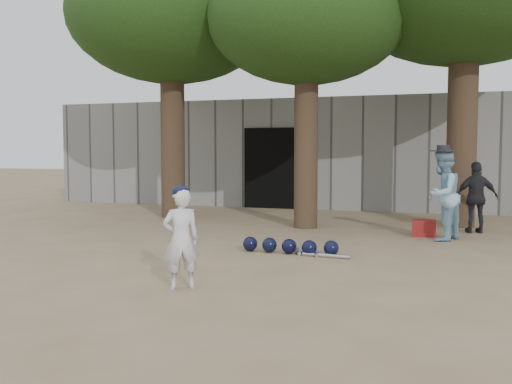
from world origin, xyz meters
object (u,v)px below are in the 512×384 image
(spectator_blue, at_px, (442,195))
(boy_player, at_px, (181,239))
(spectator_dark, at_px, (476,197))
(red_bag, at_px, (424,228))

(spectator_blue, bearing_deg, boy_player, -6.54)
(spectator_dark, height_order, red_bag, spectator_dark)
(spectator_blue, bearing_deg, red_bag, -118.13)
(boy_player, xyz_separation_m, spectator_dark, (3.39, 5.81, 0.11))
(boy_player, relative_size, red_bag, 2.72)
(spectator_blue, distance_m, spectator_dark, 1.33)
(spectator_blue, relative_size, spectator_dark, 1.17)
(spectator_blue, bearing_deg, spectator_dark, 176.61)
(spectator_dark, bearing_deg, boy_player, 43.52)
(spectator_blue, height_order, spectator_dark, spectator_blue)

